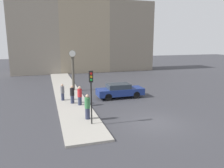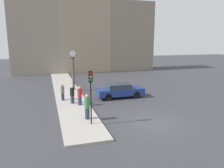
{
  "view_description": "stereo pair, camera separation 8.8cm",
  "coord_description": "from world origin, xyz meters",
  "px_view_note": "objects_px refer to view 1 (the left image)",
  "views": [
    {
      "loc": [
        -7.21,
        -13.2,
        5.83
      ],
      "look_at": [
        -1.04,
        6.83,
        1.56
      ],
      "focal_mm": 35.0,
      "sensor_mm": 36.0,
      "label": 1
    },
    {
      "loc": [
        -7.13,
        -13.23,
        5.83
      ],
      "look_at": [
        -1.04,
        6.83,
        1.56
      ],
      "focal_mm": 35.0,
      "sensor_mm": 36.0,
      "label": 2
    }
  ],
  "objects_px": {
    "traffic_light_near": "(91,86)",
    "pedestrian_red_top": "(80,96)",
    "street_clock": "(73,70)",
    "pedestrian_grey_jacket": "(63,92)",
    "sedan_car": "(120,90)",
    "pedestrian_green_hoodie": "(87,107)",
    "pedestrian_black_jacket": "(72,95)"
  },
  "relations": [
    {
      "from": "pedestrian_red_top",
      "to": "pedestrian_black_jacket",
      "type": "bearing_deg",
      "value": 127.78
    },
    {
      "from": "sedan_car",
      "to": "pedestrian_green_hoodie",
      "type": "bearing_deg",
      "value": -128.72
    },
    {
      "from": "sedan_car",
      "to": "pedestrian_red_top",
      "type": "relative_size",
      "value": 2.8
    },
    {
      "from": "traffic_light_near",
      "to": "pedestrian_red_top",
      "type": "distance_m",
      "value": 4.98
    },
    {
      "from": "sedan_car",
      "to": "pedestrian_green_hoodie",
      "type": "relative_size",
      "value": 2.57
    },
    {
      "from": "sedan_car",
      "to": "pedestrian_black_jacket",
      "type": "xyz_separation_m",
      "value": [
        -4.92,
        -1.07,
        0.21
      ]
    },
    {
      "from": "street_clock",
      "to": "pedestrian_green_hoodie",
      "type": "relative_size",
      "value": 2.46
    },
    {
      "from": "street_clock",
      "to": "pedestrian_red_top",
      "type": "height_order",
      "value": "street_clock"
    },
    {
      "from": "pedestrian_grey_jacket",
      "to": "pedestrian_green_hoodie",
      "type": "xyz_separation_m",
      "value": [
        1.32,
        -5.65,
        0.13
      ]
    },
    {
      "from": "pedestrian_green_hoodie",
      "to": "pedestrian_red_top",
      "type": "xyz_separation_m",
      "value": [
        0.0,
        3.64,
        -0.07
      ]
    },
    {
      "from": "pedestrian_grey_jacket",
      "to": "pedestrian_black_jacket",
      "type": "xyz_separation_m",
      "value": [
        0.76,
        -1.27,
        0.02
      ]
    },
    {
      "from": "street_clock",
      "to": "pedestrian_black_jacket",
      "type": "bearing_deg",
      "value": -98.41
    },
    {
      "from": "traffic_light_near",
      "to": "pedestrian_green_hoodie",
      "type": "relative_size",
      "value": 1.99
    },
    {
      "from": "sedan_car",
      "to": "pedestrian_grey_jacket",
      "type": "height_order",
      "value": "pedestrian_grey_jacket"
    },
    {
      "from": "sedan_car",
      "to": "pedestrian_green_hoodie",
      "type": "distance_m",
      "value": 6.98
    },
    {
      "from": "pedestrian_green_hoodie",
      "to": "pedestrian_red_top",
      "type": "relative_size",
      "value": 1.09
    },
    {
      "from": "pedestrian_black_jacket",
      "to": "traffic_light_near",
      "type": "bearing_deg",
      "value": -83.06
    },
    {
      "from": "street_clock",
      "to": "pedestrian_grey_jacket",
      "type": "bearing_deg",
      "value": -110.56
    },
    {
      "from": "pedestrian_black_jacket",
      "to": "sedan_car",
      "type": "bearing_deg",
      "value": 12.22
    },
    {
      "from": "traffic_light_near",
      "to": "pedestrian_red_top",
      "type": "relative_size",
      "value": 2.17
    },
    {
      "from": "pedestrian_green_hoodie",
      "to": "pedestrian_black_jacket",
      "type": "distance_m",
      "value": 4.41
    },
    {
      "from": "pedestrian_grey_jacket",
      "to": "pedestrian_red_top",
      "type": "relative_size",
      "value": 0.93
    },
    {
      "from": "street_clock",
      "to": "pedestrian_black_jacket",
      "type": "height_order",
      "value": "street_clock"
    },
    {
      "from": "pedestrian_green_hoodie",
      "to": "pedestrian_red_top",
      "type": "bearing_deg",
      "value": 89.93
    },
    {
      "from": "street_clock",
      "to": "pedestrian_red_top",
      "type": "relative_size",
      "value": 2.68
    },
    {
      "from": "sedan_car",
      "to": "pedestrian_grey_jacket",
      "type": "bearing_deg",
      "value": 177.91
    },
    {
      "from": "traffic_light_near",
      "to": "pedestrian_black_jacket",
      "type": "height_order",
      "value": "traffic_light_near"
    },
    {
      "from": "sedan_car",
      "to": "pedestrian_red_top",
      "type": "xyz_separation_m",
      "value": [
        -4.36,
        -1.8,
        0.24
      ]
    },
    {
      "from": "street_clock",
      "to": "pedestrian_red_top",
      "type": "bearing_deg",
      "value": -92.21
    },
    {
      "from": "street_clock",
      "to": "pedestrian_grey_jacket",
      "type": "height_order",
      "value": "street_clock"
    },
    {
      "from": "traffic_light_near",
      "to": "street_clock",
      "type": "xyz_separation_m",
      "value": [
        0.15,
        10.82,
        -0.38
      ]
    },
    {
      "from": "pedestrian_green_hoodie",
      "to": "pedestrian_black_jacket",
      "type": "height_order",
      "value": "pedestrian_green_hoodie"
    }
  ]
}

